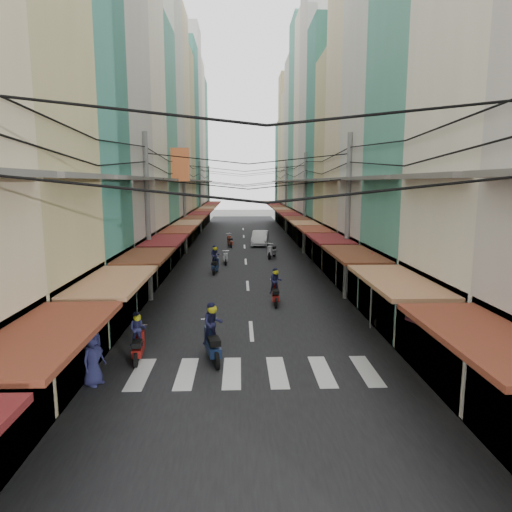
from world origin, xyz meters
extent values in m
plane|color=#62615D|center=(0.00, 0.00, 0.00)|extent=(160.00, 160.00, 0.00)
cube|color=black|center=(0.00, 20.00, 0.01)|extent=(10.00, 80.00, 0.02)
cube|color=slate|center=(-6.50, 20.00, 0.03)|extent=(3.00, 80.00, 0.06)
cube|color=slate|center=(6.50, 20.00, 0.03)|extent=(3.00, 80.00, 0.06)
cube|color=silver|center=(-3.50, -6.00, 0.03)|extent=(0.55, 2.40, 0.01)
cube|color=silver|center=(-2.10, -6.00, 0.03)|extent=(0.55, 2.40, 0.01)
cube|color=silver|center=(-0.70, -6.00, 0.03)|extent=(0.55, 2.40, 0.01)
cube|color=silver|center=(0.70, -6.00, 0.03)|extent=(0.55, 2.40, 0.01)
cube|color=silver|center=(2.10, -6.00, 0.03)|extent=(0.55, 2.40, 0.01)
cube|color=silver|center=(3.50, -6.00, 0.03)|extent=(0.55, 2.40, 0.01)
cube|color=maroon|center=(-4.10, -10.98, 3.00)|extent=(1.80, 4.34, 0.12)
cube|color=black|center=(-5.60, -6.27, 1.60)|extent=(1.20, 4.52, 3.20)
cube|color=#956643|center=(-4.10, -6.27, 3.00)|extent=(1.80, 4.33, 0.12)
cube|color=#595651|center=(-4.75, -6.27, 6.00)|extent=(0.50, 4.23, 0.15)
cube|color=#387D6D|center=(-8.00, -1.76, 9.62)|extent=(6.00, 4.30, 19.25)
cube|color=black|center=(-5.60, -1.76, 1.60)|extent=(1.20, 4.13, 3.20)
cube|color=#592C19|center=(-4.10, -1.76, 3.00)|extent=(1.80, 3.96, 0.12)
cube|color=#595651|center=(-4.75, -1.76, 6.00)|extent=(0.50, 3.87, 0.15)
cube|color=beige|center=(-8.00, 2.96, 10.47)|extent=(6.00, 5.14, 20.93)
cube|color=black|center=(-5.60, 2.96, 1.60)|extent=(1.20, 4.94, 3.20)
cube|color=#5C1717|center=(-4.10, 2.96, 3.00)|extent=(1.80, 4.73, 0.12)
cube|color=#595651|center=(-4.75, 2.96, 6.00)|extent=(0.50, 4.63, 0.15)
cube|color=beige|center=(-8.00, 8.00, 8.72)|extent=(6.00, 4.95, 17.43)
cube|color=black|center=(-5.60, 8.00, 1.60)|extent=(1.20, 4.75, 3.20)
cube|color=maroon|center=(-4.10, 8.00, 3.00)|extent=(1.80, 4.56, 0.12)
cube|color=#595651|center=(-4.75, 8.00, 6.00)|extent=(0.50, 4.46, 0.15)
cube|color=#4E9783|center=(-8.00, 12.98, 8.16)|extent=(6.00, 4.99, 16.32)
cube|color=black|center=(-5.60, 12.98, 1.60)|extent=(1.20, 4.80, 3.20)
cube|color=#956643|center=(-4.10, 12.98, 3.00)|extent=(1.80, 4.60, 0.12)
cube|color=#595651|center=(-4.75, 12.98, 6.00)|extent=(0.50, 4.50, 0.15)
cube|color=beige|center=(-8.00, 17.80, 11.44)|extent=(6.00, 4.65, 22.87)
cube|color=black|center=(-5.60, 17.80, 1.60)|extent=(1.20, 4.46, 3.20)
cube|color=#592C19|center=(-4.10, 17.80, 3.00)|extent=(1.80, 4.27, 0.12)
cube|color=#595651|center=(-4.75, 17.80, 6.00)|extent=(0.50, 4.18, 0.15)
cube|color=beige|center=(-8.00, 22.57, 10.29)|extent=(6.00, 4.89, 20.58)
cube|color=black|center=(-5.60, 22.57, 1.60)|extent=(1.20, 4.70, 3.20)
cube|color=#5C1717|center=(-4.10, 22.57, 3.00)|extent=(1.80, 4.50, 0.12)
cube|color=#595651|center=(-4.75, 22.57, 6.00)|extent=(0.50, 4.40, 0.15)
cube|color=tan|center=(-8.00, 27.27, 9.22)|extent=(6.00, 4.52, 18.44)
cube|color=black|center=(-5.60, 27.27, 1.60)|extent=(1.20, 4.34, 3.20)
cube|color=maroon|center=(-4.10, 27.27, 3.00)|extent=(1.80, 4.16, 0.12)
cube|color=#595651|center=(-4.75, 27.27, 6.00)|extent=(0.50, 4.07, 0.15)
cube|color=#387D6D|center=(-8.00, 32.13, 10.31)|extent=(6.00, 5.20, 20.63)
cube|color=black|center=(-5.60, 32.13, 1.60)|extent=(1.20, 4.99, 3.20)
cube|color=#956643|center=(-4.10, 32.13, 3.00)|extent=(1.80, 4.78, 0.12)
cube|color=#595651|center=(-4.75, 32.13, 6.00)|extent=(0.50, 4.68, 0.15)
cube|color=beige|center=(-8.00, 37.20, 11.85)|extent=(6.00, 4.94, 23.70)
cube|color=black|center=(-5.60, 37.20, 1.60)|extent=(1.20, 4.74, 3.20)
cube|color=#592C19|center=(-4.10, 37.20, 3.00)|extent=(1.80, 4.55, 0.12)
cube|color=#595651|center=(-4.75, 37.20, 6.00)|extent=(0.50, 4.45, 0.15)
cube|color=beige|center=(-8.00, 42.14, 10.56)|extent=(6.00, 4.96, 21.12)
cube|color=black|center=(-5.60, 42.14, 1.60)|extent=(1.20, 4.76, 3.20)
cube|color=#5C1717|center=(-4.10, 42.14, 3.00)|extent=(1.80, 4.56, 0.12)
cube|color=#595651|center=(-4.75, 42.14, 6.00)|extent=(0.50, 4.46, 0.15)
cube|color=#4E9783|center=(-8.00, 47.14, 9.95)|extent=(6.00, 5.04, 19.90)
cube|color=black|center=(-5.60, 47.14, 1.60)|extent=(1.20, 4.84, 3.20)
cube|color=maroon|center=(-4.10, 47.14, 3.00)|extent=(1.80, 4.64, 0.12)
cube|color=#595651|center=(-4.75, 47.14, 6.00)|extent=(0.50, 4.54, 0.15)
cube|color=#502512|center=(-4.40, 12.00, 7.00)|extent=(1.20, 0.40, 2.20)
cube|color=maroon|center=(4.10, -11.40, 3.00)|extent=(1.80, 4.35, 0.12)
cube|color=black|center=(5.60, -6.55, 1.60)|extent=(1.20, 4.78, 3.20)
cube|color=#956643|center=(4.10, -6.55, 3.00)|extent=(1.80, 4.58, 0.12)
cube|color=#595651|center=(4.75, -6.55, 6.00)|extent=(0.50, 4.48, 0.15)
cube|color=#4E9783|center=(8.00, -1.55, 7.54)|extent=(6.00, 5.03, 15.08)
cube|color=black|center=(5.60, -1.55, 1.60)|extent=(1.20, 4.83, 3.20)
cube|color=#592C19|center=(4.10, -1.55, 3.00)|extent=(1.80, 4.63, 0.12)
cube|color=#595651|center=(4.75, -1.55, 6.00)|extent=(0.50, 4.53, 0.15)
cube|color=beige|center=(8.00, 3.36, 10.83)|extent=(6.00, 4.79, 21.66)
cube|color=black|center=(5.60, 3.36, 1.60)|extent=(1.20, 4.60, 3.20)
cube|color=#5C1717|center=(4.10, 3.36, 3.00)|extent=(1.80, 4.41, 0.12)
cube|color=#595651|center=(4.75, 3.36, 6.00)|extent=(0.50, 4.31, 0.15)
cube|color=beige|center=(8.00, 8.02, 10.37)|extent=(6.00, 4.52, 20.74)
cube|color=black|center=(5.60, 8.02, 1.60)|extent=(1.20, 4.34, 3.20)
cube|color=maroon|center=(4.10, 8.02, 3.00)|extent=(1.80, 4.16, 0.12)
cube|color=#595651|center=(4.75, 8.02, 6.00)|extent=(0.50, 4.07, 0.15)
cube|color=tan|center=(8.00, 12.34, 7.06)|extent=(6.00, 4.12, 14.13)
cube|color=black|center=(5.60, 12.34, 1.60)|extent=(1.20, 3.96, 3.20)
cube|color=#956643|center=(4.10, 12.34, 3.00)|extent=(1.80, 3.79, 0.12)
cube|color=#595651|center=(4.75, 12.34, 6.00)|extent=(0.50, 3.71, 0.15)
cube|color=#387D6D|center=(8.00, 16.61, 8.84)|extent=(6.00, 4.40, 17.68)
cube|color=black|center=(5.60, 16.61, 1.60)|extent=(1.20, 4.23, 3.20)
cube|color=#592C19|center=(4.10, 16.61, 3.00)|extent=(1.80, 4.05, 0.12)
cube|color=#595651|center=(4.75, 16.61, 6.00)|extent=(0.50, 3.96, 0.15)
cube|color=beige|center=(8.00, 21.13, 11.30)|extent=(6.00, 4.64, 22.59)
cube|color=black|center=(5.60, 21.13, 1.60)|extent=(1.20, 4.45, 3.20)
cube|color=#5C1717|center=(4.10, 21.13, 3.00)|extent=(1.80, 4.26, 0.12)
cube|color=#595651|center=(4.75, 21.13, 6.00)|extent=(0.50, 4.17, 0.15)
cube|color=beige|center=(8.00, 25.45, 10.63)|extent=(6.00, 4.00, 21.25)
cube|color=black|center=(5.60, 25.45, 1.60)|extent=(1.20, 3.84, 3.20)
cube|color=maroon|center=(4.10, 25.45, 3.00)|extent=(1.80, 3.68, 0.12)
cube|color=#595651|center=(4.75, 25.45, 6.00)|extent=(0.50, 3.60, 0.15)
cube|color=#4E9783|center=(8.00, 29.95, 11.16)|extent=(6.00, 5.01, 22.33)
cube|color=black|center=(5.60, 29.95, 1.60)|extent=(1.20, 4.81, 3.20)
cube|color=#956643|center=(4.10, 29.95, 3.00)|extent=(1.80, 4.61, 0.12)
cube|color=#595651|center=(4.75, 29.95, 6.00)|extent=(0.50, 4.51, 0.15)
cube|color=beige|center=(8.00, 34.96, 9.86)|extent=(6.00, 5.00, 19.71)
cube|color=black|center=(5.60, 34.96, 1.60)|extent=(1.20, 4.80, 3.20)
cube|color=#592C19|center=(4.10, 34.96, 3.00)|extent=(1.80, 4.60, 0.12)
cube|color=#595651|center=(4.75, 34.96, 6.00)|extent=(0.50, 4.50, 0.15)
cube|color=beige|center=(8.00, 39.61, 8.43)|extent=(6.00, 4.32, 16.86)
cube|color=black|center=(5.60, 39.61, 1.60)|extent=(1.20, 4.15, 3.20)
cube|color=#5C1717|center=(4.10, 39.61, 3.00)|extent=(1.80, 3.97, 0.12)
cube|color=#595651|center=(4.75, 39.61, 6.00)|extent=(0.50, 3.89, 0.15)
cube|color=tan|center=(8.00, 43.94, 9.98)|extent=(6.00, 4.33, 19.96)
cube|color=black|center=(5.60, 43.94, 1.60)|extent=(1.20, 4.16, 3.20)
cube|color=maroon|center=(4.10, 43.94, 3.00)|extent=(1.80, 3.99, 0.12)
cube|color=#595651|center=(4.75, 43.94, 6.00)|extent=(0.50, 3.90, 0.15)
cube|color=#387D6D|center=(8.00, 48.54, 7.17)|extent=(6.00, 4.88, 14.34)
cube|color=black|center=(5.60, 48.54, 1.60)|extent=(1.20, 4.68, 3.20)
cube|color=#956643|center=(4.10, 48.54, 3.00)|extent=(1.80, 4.49, 0.12)
cube|color=#595651|center=(4.75, 48.54, 6.00)|extent=(0.50, 4.39, 0.15)
cylinder|color=gray|center=(-4.90, 3.00, 4.10)|extent=(0.26, 0.26, 8.20)
cylinder|color=gray|center=(4.90, 3.00, 4.10)|extent=(0.26, 0.26, 8.20)
cylinder|color=gray|center=(-4.90, 18.00, 4.10)|extent=(0.26, 0.26, 8.20)
cylinder|color=gray|center=(4.90, 18.00, 4.10)|extent=(0.26, 0.26, 8.20)
cylinder|color=gray|center=(-4.90, 33.00, 4.10)|extent=(0.26, 0.26, 8.20)
cylinder|color=gray|center=(4.90, 33.00, 4.10)|extent=(0.26, 0.26, 8.20)
cylinder|color=gray|center=(-4.90, 48.00, 4.10)|extent=(0.26, 0.26, 8.20)
cylinder|color=gray|center=(4.90, 48.00, 4.10)|extent=(0.26, 0.26, 8.20)
imported|color=silver|center=(1.48, 23.00, 0.00)|extent=(4.96, 2.39, 1.69)
imported|color=black|center=(7.25, 2.18, 0.00)|extent=(1.68, 0.90, 1.10)
cylinder|color=black|center=(-3.80, -4.25, 0.24)|extent=(0.09, 0.47, 0.47)
cylinder|color=black|center=(-3.80, -5.43, 0.24)|extent=(0.09, 0.47, 0.47)
cube|color=maroon|center=(-3.80, -4.84, 0.38)|extent=(0.31, 1.05, 0.25)
cube|color=black|center=(-3.80, -5.07, 0.65)|extent=(0.29, 0.50, 0.16)
cube|color=maroon|center=(-3.80, -4.34, 0.59)|extent=(0.27, 0.25, 0.50)
imported|color=#1C1E43|center=(-3.80, -4.84, 0.50)|extent=(0.48, 0.34, 1.21)
sphere|color=gold|center=(-3.80, -4.84, 1.41)|extent=(0.25, 0.25, 0.25)
cylinder|color=black|center=(1.27, 2.57, 0.26)|extent=(0.10, 0.51, 0.51)
cylinder|color=black|center=(1.27, 1.29, 0.26)|extent=(0.10, 0.51, 0.51)
cube|color=maroon|center=(1.27, 1.93, 0.41)|extent=(0.34, 1.13, 0.28)
cube|color=black|center=(1.27, 1.69, 0.71)|extent=(0.32, 0.54, 0.18)
cube|color=maroon|center=(1.27, 2.47, 0.64)|extent=(0.30, 0.28, 0.54)
imported|color=#1C1E43|center=(1.27, 1.93, 0.54)|extent=(0.52, 0.37, 1.31)
sphere|color=gold|center=(1.27, 1.93, 1.53)|extent=(0.28, 0.28, 0.28)
cylinder|color=black|center=(-2.03, 10.33, 0.26)|extent=(0.10, 0.53, 0.53)
cylinder|color=black|center=(-2.03, 9.02, 0.26)|extent=(0.10, 0.53, 0.53)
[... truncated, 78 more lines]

